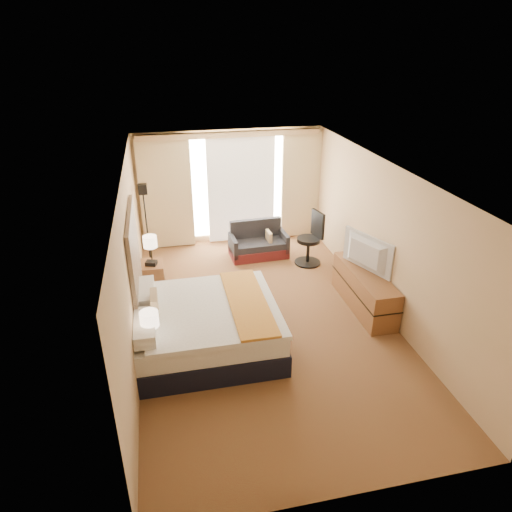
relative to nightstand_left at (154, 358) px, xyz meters
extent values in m
cube|color=#5C221A|center=(1.87, 1.05, -0.28)|extent=(4.20, 7.00, 0.02)
cube|color=white|center=(1.87, 1.05, 2.33)|extent=(4.20, 7.00, 0.02)
cube|color=tan|center=(1.87, 4.55, 1.02)|extent=(4.20, 0.02, 2.60)
cube|color=tan|center=(1.87, -2.45, 1.02)|extent=(4.20, 0.02, 2.60)
cube|color=tan|center=(-0.23, 1.05, 1.02)|extent=(0.02, 7.00, 2.60)
cube|color=tan|center=(3.97, 1.05, 1.02)|extent=(0.02, 7.00, 2.60)
cube|color=black|center=(-0.19, 1.25, 1.01)|extent=(0.06, 1.85, 1.50)
cube|color=brown|center=(0.00, 0.00, 0.00)|extent=(0.45, 0.52, 0.55)
cube|color=brown|center=(0.00, 2.50, 0.00)|extent=(0.45, 0.52, 0.55)
cube|color=brown|center=(3.70, 1.05, 0.07)|extent=(0.50, 1.80, 0.70)
cube|color=silver|center=(2.12, 4.52, 1.04)|extent=(2.30, 0.02, 2.30)
cube|color=beige|center=(0.42, 4.43, 0.99)|extent=(1.15, 0.09, 2.50)
cube|color=beige|center=(3.52, 4.43, 0.99)|extent=(0.90, 0.09, 2.50)
cube|color=silver|center=(2.12, 4.48, 0.99)|extent=(1.55, 0.04, 2.50)
cube|color=tan|center=(1.87, 4.39, 2.25)|extent=(4.00, 0.16, 0.12)
cube|color=black|center=(0.82, 0.46, -0.09)|extent=(2.16, 1.96, 0.36)
cube|color=white|center=(0.82, 0.46, 0.24)|extent=(2.11, 1.91, 0.31)
cube|color=white|center=(0.90, 0.46, 0.42)|extent=(1.98, 1.98, 0.07)
cube|color=gold|center=(1.46, 0.46, 0.47)|extent=(0.57, 1.98, 0.04)
cube|color=white|center=(-0.08, -0.02, 0.55)|extent=(0.29, 0.80, 0.19)
cube|color=white|center=(-0.08, 0.93, 0.55)|extent=(0.29, 0.80, 0.19)
cube|color=beige|center=(0.07, 0.46, 0.59)|extent=(0.10, 0.43, 0.37)
cube|color=maroon|center=(2.31, 3.50, -0.16)|extent=(1.27, 0.72, 0.22)
cube|color=#28282C|center=(2.31, 3.46, 0.02)|extent=(1.18, 0.58, 0.14)
cube|color=#28282C|center=(2.30, 3.77, 0.26)|extent=(1.16, 0.18, 0.49)
cube|color=#28282C|center=(1.73, 3.47, 0.04)|extent=(0.12, 0.67, 0.40)
cube|color=#28282C|center=(2.89, 3.53, 0.04)|extent=(0.12, 0.67, 0.40)
cube|color=beige|center=(2.53, 3.47, 0.17)|extent=(0.08, 0.31, 0.28)
cube|color=black|center=(-0.03, 3.35, -0.26)|extent=(0.23, 0.23, 0.03)
cylinder|color=black|center=(-0.03, 3.35, 0.58)|extent=(0.03, 0.03, 1.65)
cube|color=black|center=(-0.03, 3.35, 1.48)|extent=(0.17, 0.17, 0.19)
cylinder|color=black|center=(3.27, 2.93, -0.26)|extent=(0.56, 0.56, 0.03)
cylinder|color=black|center=(3.27, 2.93, 0.02)|extent=(0.07, 0.07, 0.50)
cylinder|color=black|center=(3.27, 2.93, 0.27)|extent=(0.49, 0.49, 0.08)
cube|color=black|center=(3.47, 2.98, 0.60)|extent=(0.15, 0.45, 0.56)
cube|color=black|center=(0.00, -0.07, 0.29)|extent=(0.09, 0.09, 0.04)
cylinder|color=black|center=(0.00, -0.07, 0.47)|extent=(0.03, 0.03, 0.32)
cylinder|color=beige|center=(0.00, -0.07, 0.71)|extent=(0.26, 0.26, 0.22)
cube|color=black|center=(0.03, 2.55, 0.29)|extent=(0.09, 0.09, 0.04)
cylinder|color=black|center=(0.03, 2.55, 0.47)|extent=(0.03, 0.03, 0.32)
cylinder|color=beige|center=(0.03, 2.55, 0.71)|extent=(0.26, 0.26, 0.22)
cube|color=#82A2C9|center=(0.01, -0.03, 0.33)|extent=(0.15, 0.15, 0.12)
cube|color=black|center=(0.01, 2.44, 0.31)|extent=(0.24, 0.21, 0.08)
imported|color=black|center=(3.65, 1.14, 0.74)|extent=(0.55, 1.08, 0.64)
camera|label=1|loc=(0.32, -5.43, 4.17)|focal=32.00mm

